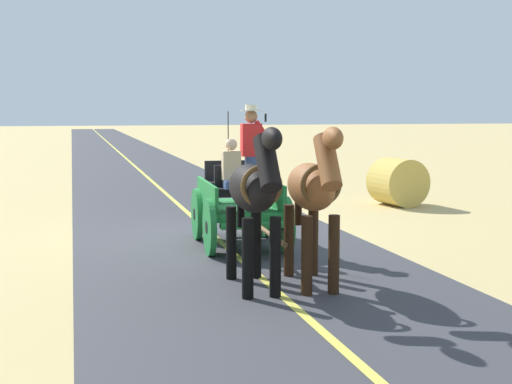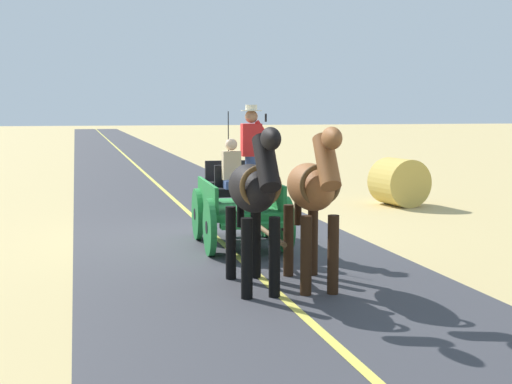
{
  "view_description": "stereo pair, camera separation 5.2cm",
  "coord_description": "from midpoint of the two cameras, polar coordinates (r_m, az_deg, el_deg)",
  "views": [
    {
      "loc": [
        2.59,
        13.1,
        2.41
      ],
      "look_at": [
        -0.25,
        2.17,
        1.1
      ],
      "focal_mm": 49.64,
      "sensor_mm": 36.0,
      "label": 1
    },
    {
      "loc": [
        2.54,
        13.11,
        2.41
      ],
      "look_at": [
        -0.25,
        2.17,
        1.1
      ],
      "focal_mm": 49.64,
      "sensor_mm": 36.0,
      "label": 2
    }
  ],
  "objects": [
    {
      "name": "ground_plane",
      "position": [
        13.57,
        -3.2,
        -3.62
      ],
      "size": [
        200.0,
        200.0,
        0.0
      ],
      "primitive_type": "plane",
      "color": "tan"
    },
    {
      "name": "road_surface",
      "position": [
        13.57,
        -3.2,
        -3.61
      ],
      "size": [
        5.26,
        160.0,
        0.01
      ],
      "primitive_type": "cube",
      "color": "#38383D",
      "rests_on": "ground"
    },
    {
      "name": "horse_near_side",
      "position": [
        9.59,
        4.7,
        0.1
      ],
      "size": [
        0.69,
        2.14,
        2.21
      ],
      "color": "brown",
      "rests_on": "ground"
    },
    {
      "name": "road_centre_stripe",
      "position": [
        13.56,
        -3.2,
        -3.59
      ],
      "size": [
        0.12,
        160.0,
        0.0
      ],
      "primitive_type": "cube",
      "color": "#DBCC4C",
      "rests_on": "road_surface"
    },
    {
      "name": "hay_bale",
      "position": [
        18.23,
        11.53,
        0.79
      ],
      "size": [
        1.32,
        1.24,
        1.2
      ],
      "primitive_type": "cylinder",
      "rotation": [
        0.0,
        1.57,
        1.69
      ],
      "color": "gold",
      "rests_on": "ground"
    },
    {
      "name": "horse_off_side",
      "position": [
        9.38,
        -0.06,
        -0.02
      ],
      "size": [
        0.6,
        2.13,
        2.21
      ],
      "color": "black",
      "rests_on": "ground"
    },
    {
      "name": "horse_drawn_carriage",
      "position": [
        12.47,
        -1.15,
        -0.72
      ],
      "size": [
        1.49,
        4.51,
        2.5
      ],
      "color": "#1E7233",
      "rests_on": "ground"
    }
  ]
}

